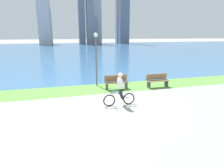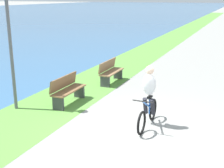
{
  "view_description": "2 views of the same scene",
  "coord_description": "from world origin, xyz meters",
  "px_view_note": "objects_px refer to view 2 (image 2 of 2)",
  "views": [
    {
      "loc": [
        -2.41,
        -8.87,
        3.42
      ],
      "look_at": [
        0.1,
        -0.03,
        1.07
      ],
      "focal_mm": 30.94,
      "sensor_mm": 36.0,
      "label": 1
    },
    {
      "loc": [
        -6.82,
        -2.35,
        3.36
      ],
      "look_at": [
        0.07,
        0.63,
        1.17
      ],
      "focal_mm": 48.81,
      "sensor_mm": 36.0,
      "label": 2
    }
  ],
  "objects_px": {
    "bench_far_along_path": "(110,72)",
    "lamppost_tall": "(9,32)",
    "cyclist_lead": "(149,97)",
    "bench_near_path": "(67,90)"
  },
  "relations": [
    {
      "from": "cyclist_lead",
      "to": "lamppost_tall",
      "type": "distance_m",
      "value": 4.41
    },
    {
      "from": "bench_far_along_path",
      "to": "lamppost_tall",
      "type": "xyz_separation_m",
      "value": [
        -3.83,
        1.51,
        1.91
      ]
    },
    {
      "from": "bench_near_path",
      "to": "lamppost_tall",
      "type": "relative_size",
      "value": 0.42
    },
    {
      "from": "bench_far_along_path",
      "to": "cyclist_lead",
      "type": "bearing_deg",
      "value": -143.17
    },
    {
      "from": "cyclist_lead",
      "to": "lamppost_tall",
      "type": "relative_size",
      "value": 0.46
    },
    {
      "from": "lamppost_tall",
      "to": "cyclist_lead",
      "type": "bearing_deg",
      "value": -85.34
    },
    {
      "from": "cyclist_lead",
      "to": "bench_near_path",
      "type": "relative_size",
      "value": 1.1
    },
    {
      "from": "bench_near_path",
      "to": "bench_far_along_path",
      "type": "relative_size",
      "value": 1.0
    },
    {
      "from": "bench_near_path",
      "to": "lamppost_tall",
      "type": "xyz_separation_m",
      "value": [
        -1.04,
        1.22,
        1.91
      ]
    },
    {
      "from": "lamppost_tall",
      "to": "bench_near_path",
      "type": "bearing_deg",
      "value": -49.59
    }
  ]
}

